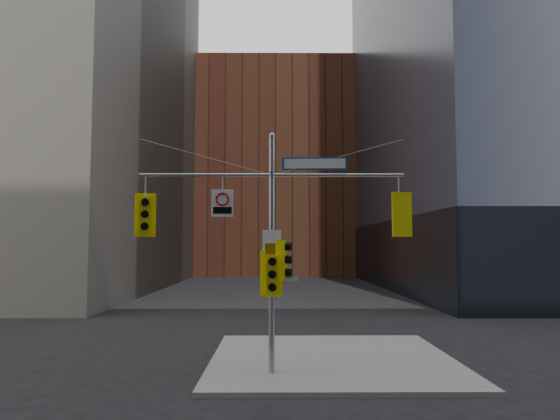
{
  "coord_description": "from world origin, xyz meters",
  "views": [
    {
      "loc": [
        0.14,
        -12.95,
        3.88
      ],
      "look_at": [
        0.25,
        2.0,
        4.94
      ],
      "focal_mm": 32.0,
      "sensor_mm": 36.0,
      "label": 1
    }
  ],
  "objects_px": {
    "regulatory_sign_arm": "(222,202)",
    "traffic_light_west_arm": "(145,215)",
    "street_sign_blade": "(315,164)",
    "traffic_light_pole_front": "(272,274)",
    "traffic_light_pole_side": "(283,260)",
    "signal_assembly": "(272,227)",
    "traffic_light_east_arm": "(399,215)"
  },
  "relations": [
    {
      "from": "traffic_light_east_arm",
      "to": "regulatory_sign_arm",
      "type": "xyz_separation_m",
      "value": [
        -5.32,
        -0.02,
        0.38
      ]
    },
    {
      "from": "signal_assembly",
      "to": "traffic_light_pole_side",
      "type": "height_order",
      "value": "signal_assembly"
    },
    {
      "from": "street_sign_blade",
      "to": "traffic_light_east_arm",
      "type": "bearing_deg",
      "value": 2.8
    },
    {
      "from": "traffic_light_pole_front",
      "to": "signal_assembly",
      "type": "bearing_deg",
      "value": 84.94
    },
    {
      "from": "traffic_light_west_arm",
      "to": "traffic_light_pole_front",
      "type": "bearing_deg",
      "value": -17.59
    },
    {
      "from": "traffic_light_west_arm",
      "to": "traffic_light_pole_front",
      "type": "distance_m",
      "value": 4.2
    },
    {
      "from": "signal_assembly",
      "to": "traffic_light_east_arm",
      "type": "bearing_deg",
      "value": 0.01
    },
    {
      "from": "traffic_light_pole_front",
      "to": "regulatory_sign_arm",
      "type": "height_order",
      "value": "regulatory_sign_arm"
    },
    {
      "from": "traffic_light_east_arm",
      "to": "street_sign_blade",
      "type": "bearing_deg",
      "value": -12.54
    },
    {
      "from": "signal_assembly",
      "to": "traffic_light_west_arm",
      "type": "distance_m",
      "value": 3.83
    },
    {
      "from": "traffic_light_pole_side",
      "to": "regulatory_sign_arm",
      "type": "height_order",
      "value": "regulatory_sign_arm"
    },
    {
      "from": "traffic_light_pole_front",
      "to": "regulatory_sign_arm",
      "type": "xyz_separation_m",
      "value": [
        -1.49,
        0.25,
        2.13
      ]
    },
    {
      "from": "signal_assembly",
      "to": "traffic_light_pole_front",
      "type": "height_order",
      "value": "signal_assembly"
    },
    {
      "from": "traffic_light_east_arm",
      "to": "traffic_light_pole_front",
      "type": "distance_m",
      "value": 4.23
    },
    {
      "from": "traffic_light_east_arm",
      "to": "traffic_light_west_arm",
      "type": "bearing_deg",
      "value": -12.57
    },
    {
      "from": "signal_assembly",
      "to": "regulatory_sign_arm",
      "type": "relative_size",
      "value": 9.63
    },
    {
      "from": "traffic_light_east_arm",
      "to": "traffic_light_pole_front",
      "type": "height_order",
      "value": "traffic_light_east_arm"
    },
    {
      "from": "traffic_light_pole_side",
      "to": "traffic_light_pole_front",
      "type": "xyz_separation_m",
      "value": [
        -0.33,
        -0.26,
        -0.41
      ]
    },
    {
      "from": "traffic_light_east_arm",
      "to": "traffic_light_pole_side",
      "type": "bearing_deg",
      "value": -12.42
    },
    {
      "from": "street_sign_blade",
      "to": "regulatory_sign_arm",
      "type": "bearing_deg",
      "value": -176.65
    },
    {
      "from": "street_sign_blade",
      "to": "regulatory_sign_arm",
      "type": "relative_size",
      "value": 2.37
    },
    {
      "from": "traffic_light_pole_side",
      "to": "traffic_light_east_arm",
      "type": "bearing_deg",
      "value": -78.37
    },
    {
      "from": "regulatory_sign_arm",
      "to": "traffic_light_west_arm",
      "type": "bearing_deg",
      "value": 173.98
    },
    {
      "from": "traffic_light_pole_side",
      "to": "regulatory_sign_arm",
      "type": "distance_m",
      "value": 2.5
    },
    {
      "from": "street_sign_blade",
      "to": "traffic_light_pole_front",
      "type": "bearing_deg",
      "value": -165.37
    },
    {
      "from": "traffic_light_west_arm",
      "to": "traffic_light_pole_side",
      "type": "distance_m",
      "value": 4.35
    },
    {
      "from": "traffic_light_pole_side",
      "to": "traffic_light_pole_front",
      "type": "relative_size",
      "value": 0.85
    },
    {
      "from": "traffic_light_pole_front",
      "to": "regulatory_sign_arm",
      "type": "relative_size",
      "value": 1.65
    },
    {
      "from": "regulatory_sign_arm",
      "to": "street_sign_blade",
      "type": "bearing_deg",
      "value": -4.7
    },
    {
      "from": "traffic_light_east_arm",
      "to": "regulatory_sign_arm",
      "type": "distance_m",
      "value": 5.34
    },
    {
      "from": "traffic_light_west_arm",
      "to": "traffic_light_east_arm",
      "type": "bearing_deg",
      "value": -13.49
    },
    {
      "from": "traffic_light_west_arm",
      "to": "signal_assembly",
      "type": "bearing_deg",
      "value": -13.59
    }
  ]
}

